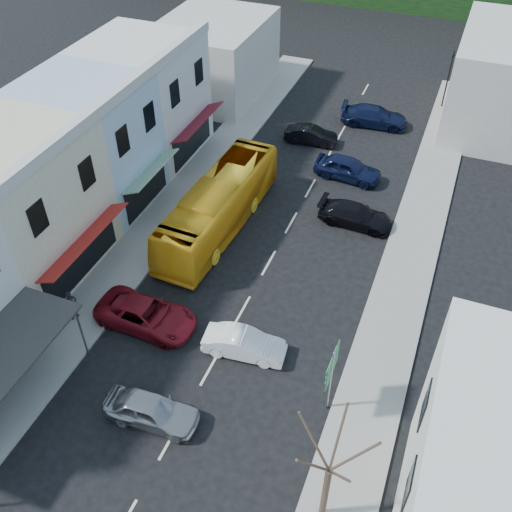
{
  "coord_description": "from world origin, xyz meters",
  "views": [
    {
      "loc": [
        8.18,
        -14.79,
        22.19
      ],
      "look_at": [
        0.0,
        6.0,
        2.2
      ],
      "focal_mm": 40.0,
      "sensor_mm": 36.0,
      "label": 1
    }
  ],
  "objects_px": {
    "pedestrian_left": "(72,305)",
    "street_tree": "(329,471)",
    "traffic_signal": "(448,80)",
    "bus": "(219,207)",
    "car_red": "(146,315)",
    "car_silver": "(152,410)",
    "car_white": "(244,344)",
    "direction_sign": "(330,382)"
  },
  "relations": [
    {
      "from": "pedestrian_left",
      "to": "bus",
      "type": "bearing_deg",
      "value": -0.9
    },
    {
      "from": "car_silver",
      "to": "traffic_signal",
      "type": "height_order",
      "value": "traffic_signal"
    },
    {
      "from": "car_white",
      "to": "direction_sign",
      "type": "relative_size",
      "value": 1.13
    },
    {
      "from": "car_red",
      "to": "pedestrian_left",
      "type": "height_order",
      "value": "pedestrian_left"
    },
    {
      "from": "bus",
      "to": "car_red",
      "type": "distance_m",
      "value": 8.72
    },
    {
      "from": "car_silver",
      "to": "car_white",
      "type": "height_order",
      "value": "same"
    },
    {
      "from": "car_red",
      "to": "street_tree",
      "type": "relative_size",
      "value": 0.67
    },
    {
      "from": "car_white",
      "to": "traffic_signal",
      "type": "height_order",
      "value": "traffic_signal"
    },
    {
      "from": "bus",
      "to": "street_tree",
      "type": "height_order",
      "value": "street_tree"
    },
    {
      "from": "car_silver",
      "to": "car_red",
      "type": "height_order",
      "value": "same"
    },
    {
      "from": "car_red",
      "to": "pedestrian_left",
      "type": "bearing_deg",
      "value": 107.2
    },
    {
      "from": "car_white",
      "to": "car_red",
      "type": "distance_m",
      "value": 5.33
    },
    {
      "from": "car_red",
      "to": "car_white",
      "type": "bearing_deg",
      "value": -87.21
    },
    {
      "from": "car_silver",
      "to": "direction_sign",
      "type": "relative_size",
      "value": 1.13
    },
    {
      "from": "traffic_signal",
      "to": "car_silver",
      "type": "bearing_deg",
      "value": 90.88
    },
    {
      "from": "car_red",
      "to": "bus",
      "type": "bearing_deg",
      "value": 0.43
    },
    {
      "from": "car_white",
      "to": "direction_sign",
      "type": "xyz_separation_m",
      "value": [
        4.62,
        -1.55,
        1.25
      ]
    },
    {
      "from": "street_tree",
      "to": "traffic_signal",
      "type": "height_order",
      "value": "street_tree"
    },
    {
      "from": "car_silver",
      "to": "car_red",
      "type": "xyz_separation_m",
      "value": [
        -3.0,
        4.8,
        0.0
      ]
    },
    {
      "from": "car_silver",
      "to": "pedestrian_left",
      "type": "distance_m",
      "value": 7.68
    },
    {
      "from": "car_silver",
      "to": "car_red",
      "type": "distance_m",
      "value": 5.66
    },
    {
      "from": "bus",
      "to": "car_white",
      "type": "xyz_separation_m",
      "value": [
        5.16,
        -8.57,
        -0.85
      ]
    },
    {
      "from": "traffic_signal",
      "to": "bus",
      "type": "bearing_deg",
      "value": 76.81
    },
    {
      "from": "direction_sign",
      "to": "street_tree",
      "type": "bearing_deg",
      "value": -75.34
    },
    {
      "from": "car_white",
      "to": "pedestrian_left",
      "type": "height_order",
      "value": "pedestrian_left"
    },
    {
      "from": "pedestrian_left",
      "to": "street_tree",
      "type": "distance_m",
      "value": 15.84
    },
    {
      "from": "direction_sign",
      "to": "car_white",
      "type": "bearing_deg",
      "value": 162.14
    },
    {
      "from": "pedestrian_left",
      "to": "street_tree",
      "type": "relative_size",
      "value": 0.25
    },
    {
      "from": "street_tree",
      "to": "car_silver",
      "type": "bearing_deg",
      "value": 170.78
    },
    {
      "from": "pedestrian_left",
      "to": "car_red",
      "type": "bearing_deg",
      "value": -53.61
    },
    {
      "from": "bus",
      "to": "traffic_signal",
      "type": "relative_size",
      "value": 2.43
    },
    {
      "from": "pedestrian_left",
      "to": "traffic_signal",
      "type": "relative_size",
      "value": 0.36
    },
    {
      "from": "bus",
      "to": "pedestrian_left",
      "type": "height_order",
      "value": "bus"
    },
    {
      "from": "traffic_signal",
      "to": "car_red",
      "type": "bearing_deg",
      "value": 83.64
    },
    {
      "from": "car_silver",
      "to": "car_red",
      "type": "relative_size",
      "value": 0.96
    },
    {
      "from": "street_tree",
      "to": "traffic_signal",
      "type": "bearing_deg",
      "value": 90.59
    },
    {
      "from": "pedestrian_left",
      "to": "traffic_signal",
      "type": "bearing_deg",
      "value": -4.43
    },
    {
      "from": "car_silver",
      "to": "car_white",
      "type": "distance_m",
      "value": 5.44
    },
    {
      "from": "car_silver",
      "to": "traffic_signal",
      "type": "distance_m",
      "value": 35.37
    },
    {
      "from": "bus",
      "to": "pedestrian_left",
      "type": "distance_m",
      "value": 10.46
    },
    {
      "from": "car_red",
      "to": "direction_sign",
      "type": "xyz_separation_m",
      "value": [
        9.95,
        -1.43,
        1.25
      ]
    },
    {
      "from": "bus",
      "to": "car_silver",
      "type": "height_order",
      "value": "bus"
    }
  ]
}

